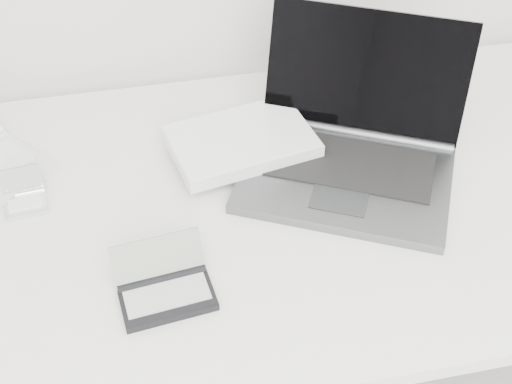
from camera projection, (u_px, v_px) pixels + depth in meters
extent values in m
cube|color=white|center=(268.00, 204.00, 1.31)|extent=(1.60, 0.80, 0.03)
cylinder|color=silver|center=(510.00, 172.00, 1.92)|extent=(0.04, 0.04, 0.70)
cube|color=#595B5E|center=(345.00, 181.00, 1.32)|extent=(0.46, 0.41, 0.02)
cube|color=black|center=(349.00, 163.00, 1.34)|extent=(0.35, 0.27, 0.00)
cube|color=black|center=(366.00, 73.00, 1.36)|extent=(0.38, 0.25, 0.23)
cylinder|color=#595B5E|center=(357.00, 133.00, 1.41)|extent=(0.35, 0.19, 0.02)
cube|color=#323537|center=(339.00, 200.00, 1.27)|extent=(0.12, 0.10, 0.00)
cube|color=silver|center=(241.00, 141.00, 1.37)|extent=(0.30, 0.23, 0.03)
cube|color=white|center=(241.00, 135.00, 1.36)|extent=(0.29, 0.22, 0.00)
cube|color=silver|center=(26.00, 206.00, 1.28)|extent=(0.08, 0.06, 0.01)
cube|color=white|center=(25.00, 203.00, 1.28)|extent=(0.06, 0.04, 0.00)
cube|color=#919D90|center=(21.00, 180.00, 1.29)|extent=(0.08, 0.03, 0.05)
cylinder|color=silver|center=(24.00, 193.00, 1.30)|extent=(0.07, 0.02, 0.01)
cube|color=black|center=(168.00, 301.00, 1.12)|extent=(0.16, 0.09, 0.01)
cube|color=#9D9D9D|center=(167.00, 295.00, 1.12)|extent=(0.14, 0.07, 0.00)
cube|color=gray|center=(158.00, 258.00, 1.14)|extent=(0.15, 0.06, 0.06)
cylinder|color=black|center=(162.00, 279.00, 1.15)|extent=(0.15, 0.03, 0.02)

